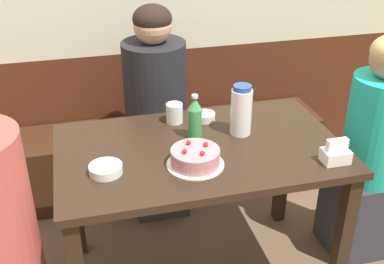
% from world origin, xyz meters
% --- Properties ---
extents(bench_seat, '(1.96, 0.38, 0.43)m').
position_xyz_m(bench_seat, '(0.00, 0.83, 0.22)').
color(bench_seat, '#381E11').
rests_on(bench_seat, ground_plane).
extents(dining_table, '(1.24, 0.74, 0.74)m').
position_xyz_m(dining_table, '(0.00, 0.00, 0.64)').
color(dining_table, black).
rests_on(dining_table, ground_plane).
extents(birthday_cake, '(0.24, 0.24, 0.09)m').
position_xyz_m(birthday_cake, '(-0.06, -0.14, 0.78)').
color(birthday_cake, white).
rests_on(birthday_cake, dining_table).
extents(water_pitcher, '(0.10, 0.10, 0.23)m').
position_xyz_m(water_pitcher, '(0.21, 0.08, 0.86)').
color(water_pitcher, white).
rests_on(water_pitcher, dining_table).
extents(soju_bottle, '(0.06, 0.06, 0.21)m').
position_xyz_m(soju_bottle, '(0.00, 0.09, 0.84)').
color(soju_bottle, '#388E4C').
rests_on(soju_bottle, dining_table).
extents(napkin_holder, '(0.11, 0.08, 0.11)m').
position_xyz_m(napkin_holder, '(0.51, -0.26, 0.78)').
color(napkin_holder, white).
rests_on(napkin_holder, dining_table).
extents(bowl_soup_white, '(0.13, 0.13, 0.04)m').
position_xyz_m(bowl_soup_white, '(-0.42, -0.11, 0.76)').
color(bowl_soup_white, white).
rests_on(bowl_soup_white, dining_table).
extents(bowl_rice_small, '(0.10, 0.10, 0.04)m').
position_xyz_m(bowl_rice_small, '(0.09, 0.25, 0.76)').
color(bowl_rice_small, white).
rests_on(bowl_rice_small, dining_table).
extents(glass_water_tall, '(0.08, 0.08, 0.09)m').
position_xyz_m(glass_water_tall, '(-0.06, 0.26, 0.79)').
color(glass_water_tall, silver).
rests_on(glass_water_tall, dining_table).
extents(person_teal_shirt, '(0.34, 0.34, 1.22)m').
position_xyz_m(person_teal_shirt, '(-0.08, 0.63, 0.59)').
color(person_teal_shirt, '#33333D').
rests_on(person_teal_shirt, ground_plane).
extents(person_grey_tee, '(0.34, 0.30, 1.18)m').
position_xyz_m(person_grey_tee, '(0.88, 0.00, 0.55)').
color(person_grey_tee, '#33333D').
rests_on(person_grey_tee, ground_plane).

